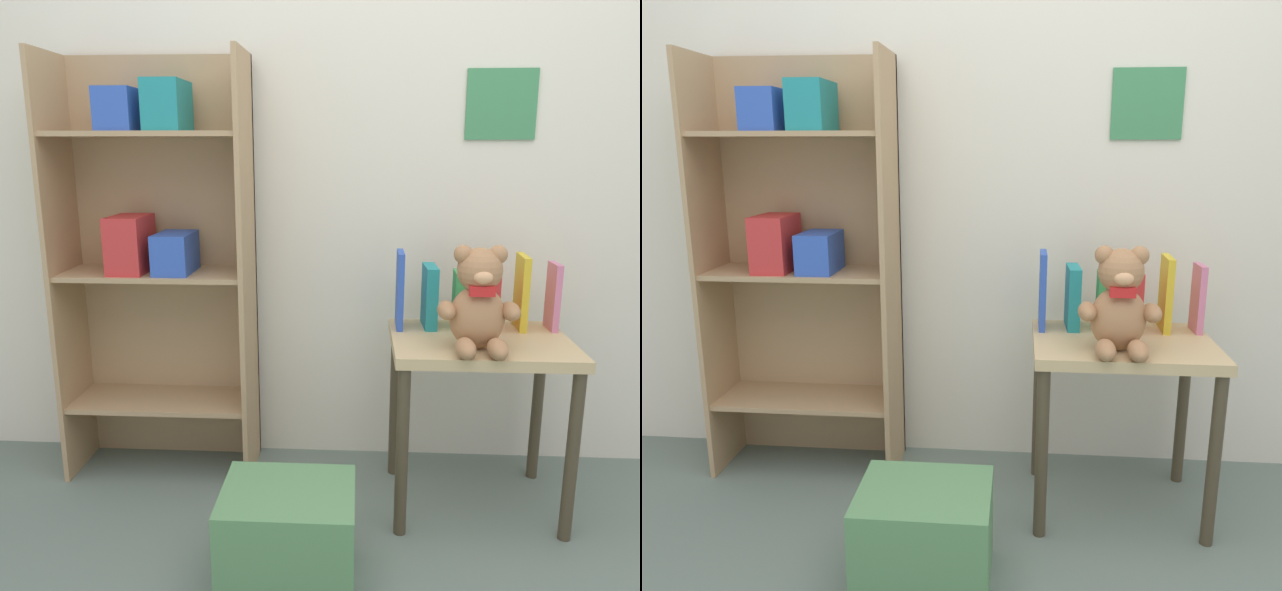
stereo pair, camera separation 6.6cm
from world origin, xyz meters
TOP-DOWN VIEW (x-y plane):
  - wall_back at (0.00, 1.49)m, footprint 4.80×0.07m
  - bookshelf_side at (-0.84, 1.33)m, footprint 0.69×0.29m
  - display_table at (0.30, 1.10)m, footprint 0.58×0.45m
  - teddy_bear at (0.26, 0.98)m, footprint 0.25×0.23m
  - book_standing_blue at (0.04, 1.22)m, footprint 0.02×0.13m
  - book_standing_teal at (0.14, 1.23)m, footprint 0.04×0.14m
  - book_standing_green at (0.25, 1.24)m, footprint 0.05×0.11m
  - book_standing_red at (0.35, 1.21)m, footprint 0.04×0.12m
  - book_standing_yellow at (0.46, 1.24)m, footprint 0.03×0.15m
  - book_standing_pink at (0.56, 1.22)m, footprint 0.02×0.10m
  - storage_bin at (-0.29, 0.66)m, footprint 0.37×0.31m

SIDE VIEW (x-z plane):
  - storage_bin at x=-0.29m, z-range 0.00..0.29m
  - display_table at x=0.30m, z-range 0.20..0.80m
  - book_standing_green at x=0.25m, z-range 0.60..0.80m
  - book_standing_red at x=0.35m, z-range 0.60..0.81m
  - book_standing_teal at x=0.14m, z-range 0.60..0.82m
  - book_standing_pink at x=0.56m, z-range 0.60..0.83m
  - book_standing_yellow at x=0.46m, z-range 0.60..0.86m
  - book_standing_blue at x=0.04m, z-range 0.60..0.87m
  - teddy_bear at x=0.26m, z-range 0.59..0.91m
  - bookshelf_side at x=-0.84m, z-range 0.09..1.62m
  - wall_back at x=0.00m, z-range 0.00..2.50m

